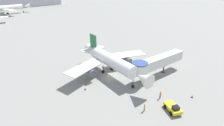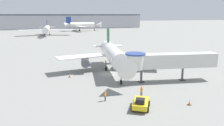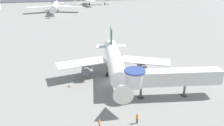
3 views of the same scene
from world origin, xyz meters
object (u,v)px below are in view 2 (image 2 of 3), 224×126
traffic_cone_starboard_wing (153,68)px  ground_crew_marshaller (105,95)px  main_airplane (113,55)px  jet_bridge (164,61)px  traffic_cone_apron_front (189,102)px  background_jet_blue_tail (82,25)px  background_jet_navy_tail (46,29)px  ground_crew_wing_walker (141,91)px  traffic_cone_port_wing (69,76)px  pushback_tug_yellow (141,103)px

traffic_cone_starboard_wing → ground_crew_marshaller: 23.00m
main_airplane → jet_bridge: size_ratio=1.43×
main_airplane → traffic_cone_starboard_wing: 10.81m
traffic_cone_apron_front → background_jet_blue_tail: size_ratio=0.03×
main_airplane → background_jet_navy_tail: 100.14m
ground_crew_wing_walker → background_jet_navy_tail: 116.66m
traffic_cone_apron_front → traffic_cone_port_wing: traffic_cone_apron_front is taller
pushback_tug_yellow → background_jet_navy_tail: 120.64m
main_airplane → background_jet_navy_tail: bearing=106.2°
jet_bridge → background_jet_blue_tail: (7.26, 142.97, 0.73)m
jet_bridge → background_jet_navy_tail: (-21.03, 109.22, 0.00)m
traffic_cone_port_wing → ground_crew_marshaller: ground_crew_marshaller is taller
traffic_cone_starboard_wing → main_airplane: bearing=175.5°
ground_crew_marshaller → ground_crew_wing_walker: size_ratio=0.95×
jet_bridge → background_jet_navy_tail: 111.23m
main_airplane → ground_crew_marshaller: (-6.63, -16.58, -3.13)m
ground_crew_wing_walker → background_jet_navy_tail: size_ratio=0.05×
pushback_tug_yellow → ground_crew_wing_walker: ground_crew_wing_walker is taller
traffic_cone_port_wing → ground_crew_marshaller: size_ratio=0.44×
ground_crew_wing_walker → background_jet_blue_tail: size_ratio=0.06×
traffic_cone_port_wing → ground_crew_wing_walker: 18.28m
jet_bridge → traffic_cone_apron_front: bearing=-92.8°
pushback_tug_yellow → ground_crew_wing_walker: 4.67m
ground_crew_marshaller → ground_crew_wing_walker: ground_crew_wing_walker is taller
background_jet_blue_tail → pushback_tug_yellow: bearing=175.8°
pushback_tug_yellow → main_airplane: bearing=113.3°
jet_bridge → ground_crew_wing_walker: 10.94m
main_airplane → pushback_tug_yellow: 21.25m
pushback_tug_yellow → traffic_cone_apron_front: (7.57, -1.02, -0.43)m
ground_crew_marshaller → traffic_cone_apron_front: bearing=104.3°
traffic_cone_starboard_wing → background_jet_blue_tail: background_jet_blue_tail is taller
jet_bridge → ground_crew_wing_walker: jet_bridge is taller
traffic_cone_port_wing → pushback_tug_yellow: bearing=-67.6°
background_jet_navy_tail → jet_bridge: bearing=-75.6°
main_airplane → background_jet_navy_tail: main_airplane is taller
main_airplane → traffic_cone_apron_front: bearing=-68.3°
pushback_tug_yellow → traffic_cone_port_wing: pushback_tug_yellow is taller
jet_bridge → background_jet_blue_tail: background_jet_blue_tail is taller
ground_crew_wing_walker → traffic_cone_port_wing: bearing=155.7°
jet_bridge → traffic_cone_apron_front: 12.76m
jet_bridge → background_jet_navy_tail: background_jet_navy_tail is taller
ground_crew_wing_walker → main_airplane: bearing=120.8°
traffic_cone_apron_front → traffic_cone_starboard_wing: size_ratio=1.07×
pushback_tug_yellow → ground_crew_marshaller: bearing=164.3°
ground_crew_marshaller → background_jet_navy_tail: size_ratio=0.05×
pushback_tug_yellow → traffic_cone_starboard_wing: bearing=88.0°
ground_crew_marshaller → background_jet_blue_tail: 151.16m
traffic_cone_starboard_wing → traffic_cone_port_wing: bearing=-178.3°
ground_crew_wing_walker → ground_crew_marshaller: bearing=-148.4°
pushback_tug_yellow → ground_crew_wing_walker: bearing=94.1°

